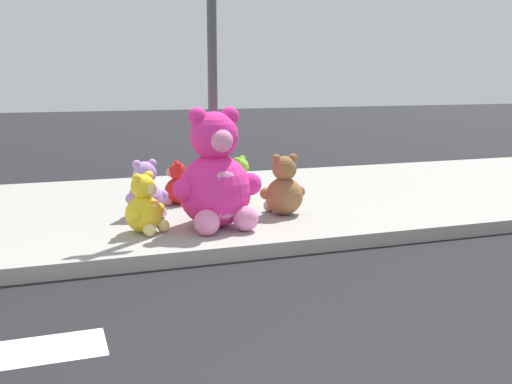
% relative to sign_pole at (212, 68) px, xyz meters
% --- Properties ---
extents(sidewalk, '(28.00, 4.40, 0.15)m').
position_rel_sign_pole_xyz_m(sidewalk, '(-1.00, 0.80, -1.77)').
color(sidewalk, '#9E9B93').
rests_on(sidewalk, ground_plane).
extents(sign_pole, '(0.56, 0.11, 3.20)m').
position_rel_sign_pole_xyz_m(sign_pole, '(0.00, 0.00, 0.00)').
color(sign_pole, '#4C4C51').
rests_on(sign_pole, sidewalk).
extents(plush_pink_large, '(1.00, 0.88, 1.29)m').
position_rel_sign_pole_xyz_m(plush_pink_large, '(-0.14, -0.59, -1.18)').
color(plush_pink_large, '#F22D93').
rests_on(plush_pink_large, sidewalk).
extents(plush_lime, '(0.43, 0.42, 0.59)m').
position_rel_sign_pole_xyz_m(plush_lime, '(0.51, 0.65, -1.46)').
color(plush_lime, '#8CD133').
rests_on(plush_lime, sidewalk).
extents(plush_yellow, '(0.45, 0.46, 0.64)m').
position_rel_sign_pole_xyz_m(plush_yellow, '(-0.90, -0.57, -1.44)').
color(plush_yellow, yellow).
rests_on(plush_yellow, sidewalk).
extents(plush_lavender, '(0.51, 0.47, 0.67)m').
position_rel_sign_pole_xyz_m(plush_lavender, '(-0.77, 0.17, -1.43)').
color(plush_lavender, '#B28CD8').
rests_on(plush_lavender, sidewalk).
extents(plush_brown, '(0.56, 0.49, 0.72)m').
position_rel_sign_pole_xyz_m(plush_brown, '(0.78, -0.25, -1.41)').
color(plush_brown, olive).
rests_on(plush_brown, sidewalk).
extents(plush_red, '(0.38, 0.43, 0.55)m').
position_rel_sign_pole_xyz_m(plush_red, '(-0.29, 0.74, -1.48)').
color(plush_red, red).
rests_on(plush_red, sidewalk).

